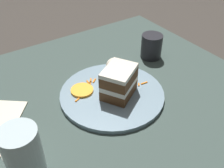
{
  "coord_description": "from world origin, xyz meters",
  "views": [
    {
      "loc": [
        0.28,
        0.46,
        0.51
      ],
      "look_at": [
        -0.04,
        -0.01,
        0.08
      ],
      "focal_mm": 42.0,
      "sensor_mm": 36.0,
      "label": 1
    }
  ],
  "objects_px": {
    "plate": "(112,94)",
    "cream_dollop": "(114,65)",
    "cake_slice": "(119,82)",
    "drinking_glass": "(25,160)",
    "orange_garnish": "(82,90)",
    "coffee_mug": "(152,45)"
  },
  "relations": [
    {
      "from": "plate",
      "to": "cream_dollop",
      "type": "distance_m",
      "value": 0.11
    },
    {
      "from": "plate",
      "to": "cake_slice",
      "type": "xyz_separation_m",
      "value": [
        -0.01,
        0.02,
        0.05
      ]
    },
    {
      "from": "cake_slice",
      "to": "drinking_glass",
      "type": "height_order",
      "value": "drinking_glass"
    },
    {
      "from": "cake_slice",
      "to": "orange_garnish",
      "type": "distance_m",
      "value": 0.11
    },
    {
      "from": "coffee_mug",
      "to": "orange_garnish",
      "type": "bearing_deg",
      "value": 9.37
    },
    {
      "from": "drinking_glass",
      "to": "cake_slice",
      "type": "bearing_deg",
      "value": -160.28
    },
    {
      "from": "plate",
      "to": "cake_slice",
      "type": "relative_size",
      "value": 2.45
    },
    {
      "from": "orange_garnish",
      "to": "coffee_mug",
      "type": "distance_m",
      "value": 0.3
    },
    {
      "from": "cream_dollop",
      "to": "orange_garnish",
      "type": "relative_size",
      "value": 0.82
    },
    {
      "from": "cake_slice",
      "to": "plate",
      "type": "bearing_deg",
      "value": -176.55
    },
    {
      "from": "plate",
      "to": "orange_garnish",
      "type": "relative_size",
      "value": 4.58
    },
    {
      "from": "orange_garnish",
      "to": "drinking_glass",
      "type": "relative_size",
      "value": 0.47
    },
    {
      "from": "cream_dollop",
      "to": "drinking_glass",
      "type": "distance_m",
      "value": 0.4
    },
    {
      "from": "orange_garnish",
      "to": "plate",
      "type": "bearing_deg",
      "value": 142.21
    },
    {
      "from": "cream_dollop",
      "to": "coffee_mug",
      "type": "height_order",
      "value": "coffee_mug"
    },
    {
      "from": "cake_slice",
      "to": "cream_dollop",
      "type": "relative_size",
      "value": 2.27
    },
    {
      "from": "cake_slice",
      "to": "cream_dollop",
      "type": "height_order",
      "value": "cake_slice"
    },
    {
      "from": "plate",
      "to": "cake_slice",
      "type": "height_order",
      "value": "cake_slice"
    },
    {
      "from": "cream_dollop",
      "to": "orange_garnish",
      "type": "xyz_separation_m",
      "value": [
        0.13,
        0.03,
        -0.02
      ]
    },
    {
      "from": "coffee_mug",
      "to": "plate",
      "type": "bearing_deg",
      "value": 23.74
    },
    {
      "from": "plate",
      "to": "orange_garnish",
      "type": "height_order",
      "value": "orange_garnish"
    },
    {
      "from": "drinking_glass",
      "to": "plate",
      "type": "bearing_deg",
      "value": -156.69
    }
  ]
}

